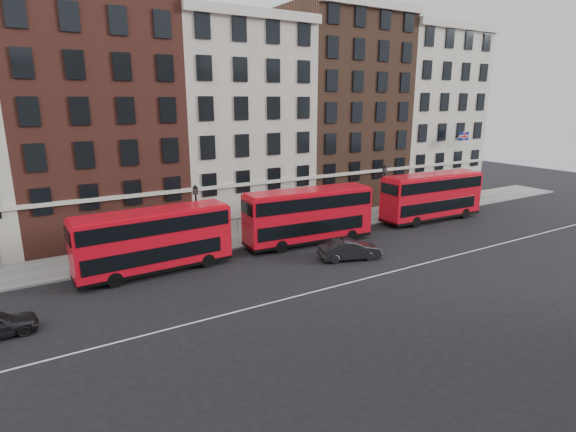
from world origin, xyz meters
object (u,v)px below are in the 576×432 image
bus_b (153,240)px  car_front (350,250)px  traffic_light (476,184)px  bus_d (432,196)px  bus_c (308,215)px

bus_b → car_front: size_ratio=2.31×
car_front → traffic_light: size_ratio=1.40×
traffic_light → bus_b: bearing=-176.7°
bus_d → car_front: size_ratio=2.43×
bus_d → traffic_light: 9.79m
bus_c → traffic_light: 24.09m
bus_c → car_front: (0.56, -4.79, -1.69)m
car_front → traffic_light: 24.49m
bus_b → car_front: bus_b is taller
bus_b → bus_d: size_ratio=0.95×
bus_c → car_front: bearing=-79.2°
bus_d → car_front: bearing=-159.2°
bus_b → bus_d: bus_d is taller
bus_b → bus_c: bearing=-2.7°
car_front → traffic_light: bearing=-56.3°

